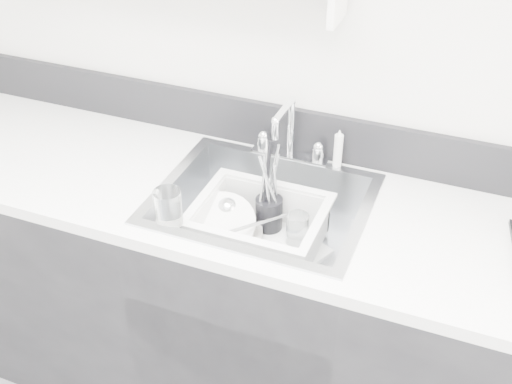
% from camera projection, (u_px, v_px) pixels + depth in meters
% --- Properties ---
extents(room_shell, '(3.50, 3.00, 2.60)m').
position_uv_depth(room_shell, '(53.00, 66.00, 0.88)').
color(room_shell, silver).
rests_on(room_shell, ground).
extents(counter_run, '(3.20, 0.62, 0.92)m').
position_uv_depth(counter_run, '(261.00, 308.00, 2.20)').
color(counter_run, black).
rests_on(counter_run, ground).
extents(backsplash, '(3.20, 0.02, 0.16)m').
position_uv_depth(backsplash, '(295.00, 131.00, 2.11)').
color(backsplash, black).
rests_on(backsplash, counter_run).
extents(sink, '(0.64, 0.52, 0.20)m').
position_uv_depth(sink, '(262.00, 223.00, 1.98)').
color(sink, silver).
rests_on(sink, counter_run).
extents(faucet, '(0.26, 0.18, 0.23)m').
position_uv_depth(faucet, '(290.00, 143.00, 2.08)').
color(faucet, silver).
rests_on(faucet, counter_run).
extents(side_sprayer, '(0.03, 0.03, 0.14)m').
position_uv_depth(side_sprayer, '(338.00, 149.00, 2.04)').
color(side_sprayer, silver).
rests_on(side_sprayer, counter_run).
extents(wash_tub, '(0.49, 0.45, 0.15)m').
position_uv_depth(wash_tub, '(259.00, 228.00, 1.96)').
color(wash_tub, silver).
rests_on(wash_tub, sink).
extents(plate_stack, '(0.27, 0.27, 0.11)m').
position_uv_depth(plate_stack, '(223.00, 231.00, 2.00)').
color(plate_stack, white).
rests_on(plate_stack, wash_tub).
extents(utensil_cup, '(0.09, 0.09, 0.29)m').
position_uv_depth(utensil_cup, '(269.00, 211.00, 2.03)').
color(utensil_cup, black).
rests_on(utensil_cup, wash_tub).
extents(ladle, '(0.32, 0.24, 0.09)m').
position_uv_depth(ladle, '(243.00, 226.00, 2.00)').
color(ladle, silver).
rests_on(ladle, wash_tub).
extents(tumbler_in_tub, '(0.07, 0.07, 0.10)m').
position_uv_depth(tumbler_in_tub, '(297.00, 229.00, 1.98)').
color(tumbler_in_tub, white).
rests_on(tumbler_in_tub, wash_tub).
extents(tumbler_counter, '(0.09, 0.09, 0.11)m').
position_uv_depth(tumbler_counter, '(168.00, 207.00, 1.81)').
color(tumbler_counter, white).
rests_on(tumbler_counter, counter_run).
extents(bowl_small, '(0.12, 0.12, 0.03)m').
position_uv_depth(bowl_small, '(283.00, 260.00, 1.91)').
color(bowl_small, white).
rests_on(bowl_small, wash_tub).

